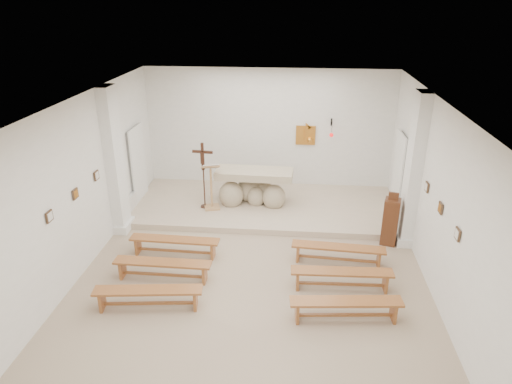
# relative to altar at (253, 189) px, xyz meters

# --- Properties ---
(ground) EXTENTS (7.00, 10.00, 0.00)m
(ground) POSITION_rel_altar_xyz_m (0.30, -3.50, -0.55)
(ground) COLOR tan
(ground) RESTS_ON ground
(wall_left) EXTENTS (0.02, 10.00, 3.50)m
(wall_left) POSITION_rel_altar_xyz_m (-3.19, -3.50, 1.20)
(wall_left) COLOR white
(wall_left) RESTS_ON ground
(wall_right) EXTENTS (0.02, 10.00, 3.50)m
(wall_right) POSITION_rel_altar_xyz_m (3.79, -3.50, 1.20)
(wall_right) COLOR white
(wall_right) RESTS_ON ground
(wall_back) EXTENTS (7.00, 0.02, 3.50)m
(wall_back) POSITION_rel_altar_xyz_m (0.30, 1.49, 1.20)
(wall_back) COLOR white
(wall_back) RESTS_ON ground
(ceiling) EXTENTS (7.00, 10.00, 0.02)m
(ceiling) POSITION_rel_altar_xyz_m (0.30, -3.50, 2.94)
(ceiling) COLOR silver
(ceiling) RESTS_ON wall_back
(sanctuary_platform) EXTENTS (6.98, 3.00, 0.15)m
(sanctuary_platform) POSITION_rel_altar_xyz_m (0.30, 0.00, -0.47)
(sanctuary_platform) COLOR tan
(sanctuary_platform) RESTS_ON ground
(pilaster_left) EXTENTS (0.26, 0.55, 3.50)m
(pilaster_left) POSITION_rel_altar_xyz_m (-3.07, -1.50, 1.20)
(pilaster_left) COLOR white
(pilaster_left) RESTS_ON ground
(pilaster_right) EXTENTS (0.26, 0.55, 3.50)m
(pilaster_right) POSITION_rel_altar_xyz_m (3.67, -1.50, 1.20)
(pilaster_right) COLOR white
(pilaster_right) RESTS_ON ground
(gold_wall_relief) EXTENTS (0.55, 0.04, 0.55)m
(gold_wall_relief) POSITION_rel_altar_xyz_m (1.35, 1.46, 1.10)
(gold_wall_relief) COLOR orange
(gold_wall_relief) RESTS_ON wall_back
(sanctuary_lamp) EXTENTS (0.11, 0.36, 0.44)m
(sanctuary_lamp) POSITION_rel_altar_xyz_m (2.05, 1.21, 1.26)
(sanctuary_lamp) COLOR black
(sanctuary_lamp) RESTS_ON wall_back
(station_frame_left_front) EXTENTS (0.03, 0.20, 0.20)m
(station_frame_left_front) POSITION_rel_altar_xyz_m (-3.17, -4.30, 1.17)
(station_frame_left_front) COLOR #452F1E
(station_frame_left_front) RESTS_ON wall_left
(station_frame_left_mid) EXTENTS (0.03, 0.20, 0.20)m
(station_frame_left_mid) POSITION_rel_altar_xyz_m (-3.17, -3.30, 1.17)
(station_frame_left_mid) COLOR #452F1E
(station_frame_left_mid) RESTS_ON wall_left
(station_frame_left_rear) EXTENTS (0.03, 0.20, 0.20)m
(station_frame_left_rear) POSITION_rel_altar_xyz_m (-3.17, -2.30, 1.17)
(station_frame_left_rear) COLOR #452F1E
(station_frame_left_rear) RESTS_ON wall_left
(station_frame_right_front) EXTENTS (0.03, 0.20, 0.20)m
(station_frame_right_front) POSITION_rel_altar_xyz_m (3.77, -4.30, 1.17)
(station_frame_right_front) COLOR #452F1E
(station_frame_right_front) RESTS_ON wall_right
(station_frame_right_mid) EXTENTS (0.03, 0.20, 0.20)m
(station_frame_right_mid) POSITION_rel_altar_xyz_m (3.77, -3.30, 1.17)
(station_frame_right_mid) COLOR #452F1E
(station_frame_right_mid) RESTS_ON wall_right
(station_frame_right_rear) EXTENTS (0.03, 0.20, 0.20)m
(station_frame_right_rear) POSITION_rel_altar_xyz_m (3.77, -2.30, 1.17)
(station_frame_right_rear) COLOR #452F1E
(station_frame_right_rear) RESTS_ON wall_right
(radiator_left) EXTENTS (0.10, 0.85, 0.52)m
(radiator_left) POSITION_rel_altar_xyz_m (-3.13, -0.80, -0.28)
(radiator_left) COLOR silver
(radiator_left) RESTS_ON ground
(radiator_right) EXTENTS (0.10, 0.85, 0.52)m
(radiator_right) POSITION_rel_altar_xyz_m (3.73, -0.80, -0.28)
(radiator_right) COLOR silver
(radiator_right) RESTS_ON ground
(altar) EXTENTS (2.03, 0.92, 1.04)m
(altar) POSITION_rel_altar_xyz_m (0.00, 0.00, 0.00)
(altar) COLOR tan
(altar) RESTS_ON sanctuary_platform
(lectern) EXTENTS (0.53, 0.48, 1.28)m
(lectern) POSITION_rel_altar_xyz_m (-1.05, -0.42, 0.23)
(lectern) COLOR tan
(lectern) RESTS_ON sanctuary_platform
(crucifix_stand) EXTENTS (0.53, 0.23, 1.76)m
(crucifix_stand) POSITION_rel_altar_xyz_m (-1.25, -0.36, 0.62)
(crucifix_stand) COLOR #3B1D12
(crucifix_stand) RESTS_ON sanctuary_platform
(potted_plant) EXTENTS (0.51, 0.46, 0.52)m
(potted_plant) POSITION_rel_altar_xyz_m (-0.38, 0.29, -0.14)
(potted_plant) COLOR #345E25
(potted_plant) RESTS_ON sanctuary_platform
(donation_pedestal) EXTENTS (0.42, 0.42, 1.28)m
(donation_pedestal) POSITION_rel_altar_xyz_m (3.30, -1.60, 0.02)
(donation_pedestal) COLOR #512B17
(donation_pedestal) RESTS_ON ground
(bench_left_front) EXTENTS (1.97, 0.37, 0.42)m
(bench_left_front) POSITION_rel_altar_xyz_m (-1.47, -2.59, -0.24)
(bench_left_front) COLOR #A1592E
(bench_left_front) RESTS_ON ground
(bench_right_front) EXTENTS (1.98, 0.45, 0.42)m
(bench_right_front) POSITION_rel_altar_xyz_m (2.07, -2.59, -0.24)
(bench_right_front) COLOR #A1592E
(bench_right_front) RESTS_ON ground
(bench_left_second) EXTENTS (1.97, 0.34, 0.42)m
(bench_left_second) POSITION_rel_altar_xyz_m (-1.47, -3.53, -0.24)
(bench_left_second) COLOR #A1592E
(bench_left_second) RESTS_ON ground
(bench_right_second) EXTENTS (1.98, 0.39, 0.42)m
(bench_right_second) POSITION_rel_altar_xyz_m (2.07, -3.53, -0.24)
(bench_right_second) COLOR #A1592E
(bench_right_second) RESTS_ON ground
(bench_left_third) EXTENTS (1.99, 0.54, 0.42)m
(bench_left_third) POSITION_rel_altar_xyz_m (-1.47, -4.46, -0.24)
(bench_left_third) COLOR #A1592E
(bench_left_third) RESTS_ON ground
(bench_right_third) EXTENTS (1.99, 0.50, 0.42)m
(bench_right_third) POSITION_rel_altar_xyz_m (2.07, -4.46, -0.24)
(bench_right_third) COLOR #A1592E
(bench_right_third) RESTS_ON ground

